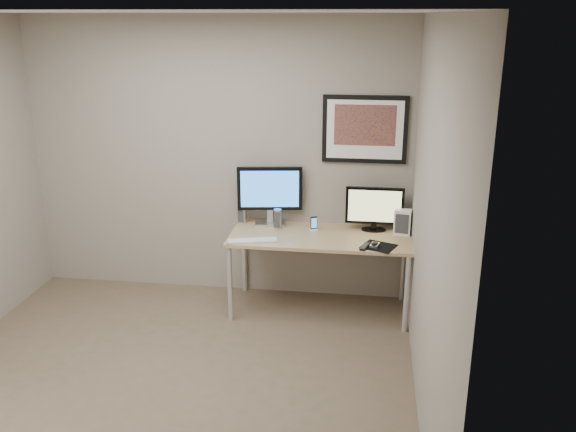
{
  "coord_description": "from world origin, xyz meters",
  "views": [
    {
      "loc": [
        1.4,
        -3.71,
        2.58
      ],
      "look_at": [
        0.74,
        1.1,
        0.98
      ],
      "focal_mm": 38.0,
      "sensor_mm": 36.0,
      "label": 1
    }
  ],
  "objects_px": {
    "framed_art": "(365,129)",
    "monitor_large": "(270,193)",
    "monitor_tv": "(375,208)",
    "speaker_right": "(278,219)",
    "phone_dock": "(314,224)",
    "fan_unit": "(403,222)",
    "speaker_left": "(243,213)",
    "desk": "(320,242)",
    "keyboard": "(252,240)"
  },
  "relations": [
    {
      "from": "desk",
      "to": "keyboard",
      "type": "xyz_separation_m",
      "value": [
        -0.57,
        -0.24,
        0.07
      ]
    },
    {
      "from": "framed_art",
      "to": "monitor_tv",
      "type": "distance_m",
      "value": 0.7
    },
    {
      "from": "framed_art",
      "to": "speaker_right",
      "type": "height_order",
      "value": "framed_art"
    },
    {
      "from": "framed_art",
      "to": "monitor_large",
      "type": "height_order",
      "value": "framed_art"
    },
    {
      "from": "monitor_large",
      "to": "phone_dock",
      "type": "xyz_separation_m",
      "value": [
        0.42,
        -0.14,
        -0.23
      ]
    },
    {
      "from": "monitor_large",
      "to": "fan_unit",
      "type": "relative_size",
      "value": 2.65
    },
    {
      "from": "speaker_right",
      "to": "fan_unit",
      "type": "bearing_deg",
      "value": 2.84
    },
    {
      "from": "desk",
      "to": "speaker_right",
      "type": "height_order",
      "value": "speaker_right"
    },
    {
      "from": "framed_art",
      "to": "keyboard",
      "type": "xyz_separation_m",
      "value": [
        -0.92,
        -0.57,
        -0.88
      ]
    },
    {
      "from": "speaker_left",
      "to": "monitor_tv",
      "type": "bearing_deg",
      "value": 13.15
    },
    {
      "from": "desk",
      "to": "speaker_left",
      "type": "xyz_separation_m",
      "value": [
        -0.75,
        0.24,
        0.16
      ]
    },
    {
      "from": "framed_art",
      "to": "monitor_large",
      "type": "bearing_deg",
      "value": -173.98
    },
    {
      "from": "speaker_left",
      "to": "speaker_right",
      "type": "distance_m",
      "value": 0.37
    },
    {
      "from": "speaker_right",
      "to": "phone_dock",
      "type": "bearing_deg",
      "value": -0.93
    },
    {
      "from": "desk",
      "to": "monitor_large",
      "type": "relative_size",
      "value": 2.69
    },
    {
      "from": "monitor_tv",
      "to": "phone_dock",
      "type": "xyz_separation_m",
      "value": [
        -0.53,
        -0.07,
        -0.15
      ]
    },
    {
      "from": "monitor_tv",
      "to": "speaker_right",
      "type": "xyz_separation_m",
      "value": [
        -0.87,
        -0.05,
        -0.13
      ]
    },
    {
      "from": "monitor_tv",
      "to": "monitor_large",
      "type": "bearing_deg",
      "value": 176.05
    },
    {
      "from": "monitor_tv",
      "to": "fan_unit",
      "type": "relative_size",
      "value": 2.3
    },
    {
      "from": "desk",
      "to": "speaker_right",
      "type": "relative_size",
      "value": 8.93
    },
    {
      "from": "desk",
      "to": "monitor_tv",
      "type": "xyz_separation_m",
      "value": [
        0.47,
        0.18,
        0.28
      ]
    },
    {
      "from": "speaker_right",
      "to": "fan_unit",
      "type": "xyz_separation_m",
      "value": [
        1.12,
        -0.0,
        0.02
      ]
    },
    {
      "from": "monitor_large",
      "to": "speaker_right",
      "type": "xyz_separation_m",
      "value": [
        0.09,
        -0.11,
        -0.21
      ]
    },
    {
      "from": "monitor_large",
      "to": "phone_dock",
      "type": "distance_m",
      "value": 0.5
    },
    {
      "from": "framed_art",
      "to": "speaker_right",
      "type": "relative_size",
      "value": 4.19
    },
    {
      "from": "speaker_right",
      "to": "monitor_tv",
      "type": "bearing_deg",
      "value": 6.23
    },
    {
      "from": "phone_dock",
      "to": "speaker_left",
      "type": "bearing_deg",
      "value": 144.91
    },
    {
      "from": "monitor_tv",
      "to": "speaker_right",
      "type": "relative_size",
      "value": 2.88
    },
    {
      "from": "monitor_tv",
      "to": "fan_unit",
      "type": "distance_m",
      "value": 0.28
    },
    {
      "from": "monitor_tv",
      "to": "speaker_left",
      "type": "xyz_separation_m",
      "value": [
        -1.22,
        0.06,
        -0.12
      ]
    },
    {
      "from": "monitor_tv",
      "to": "keyboard",
      "type": "distance_m",
      "value": 1.13
    },
    {
      "from": "framed_art",
      "to": "speaker_left",
      "type": "xyz_separation_m",
      "value": [
        -1.1,
        -0.09,
        -0.8
      ]
    },
    {
      "from": "speaker_right",
      "to": "phone_dock",
      "type": "height_order",
      "value": "speaker_right"
    },
    {
      "from": "monitor_large",
      "to": "speaker_left",
      "type": "relative_size",
      "value": 3.16
    },
    {
      "from": "monitor_tv",
      "to": "phone_dock",
      "type": "relative_size",
      "value": 3.84
    },
    {
      "from": "desk",
      "to": "speaker_left",
      "type": "height_order",
      "value": "speaker_left"
    },
    {
      "from": "speaker_left",
      "to": "phone_dock",
      "type": "height_order",
      "value": "speaker_left"
    },
    {
      "from": "speaker_right",
      "to": "keyboard",
      "type": "relative_size",
      "value": 0.4
    },
    {
      "from": "speaker_left",
      "to": "keyboard",
      "type": "height_order",
      "value": "speaker_left"
    },
    {
      "from": "speaker_left",
      "to": "monitor_large",
      "type": "bearing_deg",
      "value": 16.36
    },
    {
      "from": "keyboard",
      "to": "phone_dock",
      "type": "bearing_deg",
      "value": 19.5
    },
    {
      "from": "monitor_tv",
      "to": "speaker_right",
      "type": "distance_m",
      "value": 0.88
    },
    {
      "from": "speaker_left",
      "to": "desk",
      "type": "bearing_deg",
      "value": -1.74
    },
    {
      "from": "framed_art",
      "to": "speaker_right",
      "type": "distance_m",
      "value": 1.12
    },
    {
      "from": "monitor_large",
      "to": "speaker_right",
      "type": "bearing_deg",
      "value": -60.09
    },
    {
      "from": "speaker_left",
      "to": "speaker_right",
      "type": "height_order",
      "value": "speaker_left"
    },
    {
      "from": "desk",
      "to": "monitor_large",
      "type": "height_order",
      "value": "monitor_large"
    },
    {
      "from": "fan_unit",
      "to": "phone_dock",
      "type": "bearing_deg",
      "value": -168.98
    },
    {
      "from": "framed_art",
      "to": "desk",
      "type": "bearing_deg",
      "value": -136.54
    },
    {
      "from": "monitor_tv",
      "to": "fan_unit",
      "type": "height_order",
      "value": "monitor_tv"
    }
  ]
}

